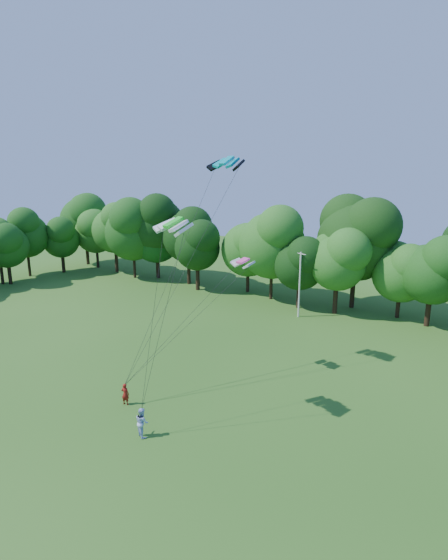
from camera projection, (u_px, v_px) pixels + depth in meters
The scene contains 10 objects.
ground at pixel (95, 460), 25.02m from camera, with size 160.00×160.00×0.00m, color #285818.
utility_pole at pixel (300, 284), 49.04m from camera, with size 1.41×0.68×7.52m.
kite_flyer_left at pixel (125, 394), 30.91m from camera, with size 0.59×0.39×1.61m, color maroon.
kite_flyer_right at pixel (142, 422), 27.18m from camera, with size 0.92×0.72×1.89m, color #B1C3F6.
kite_teal at pixel (227, 161), 33.76m from camera, with size 3.10×1.61×0.77m.
kite_green at pixel (173, 222), 26.48m from camera, with size 3.05×2.01×0.66m.
kite_pink at pixel (243, 261), 34.44m from camera, with size 2.15×1.40×0.39m.
tree_back_west at pixel (156, 229), 67.00m from camera, with size 8.37×8.37×12.18m.
tree_back_center at pixel (357, 232), 51.31m from camera, with size 10.18×10.18×14.80m.
tree_flank_west at pixel (6, 242), 63.22m from camera, with size 6.84×6.84×9.95m.
Camera 1 is at (18.29, -14.02, 16.06)m, focal length 28.00 mm.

